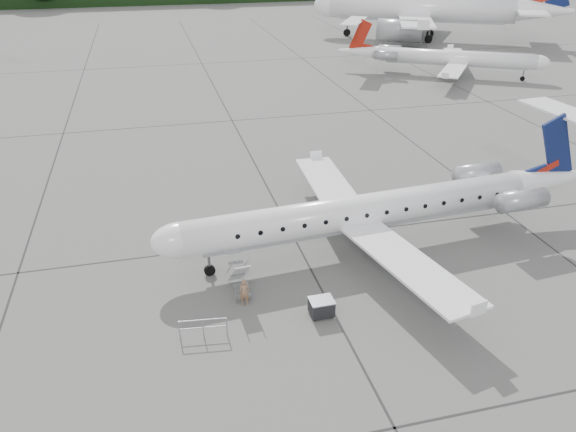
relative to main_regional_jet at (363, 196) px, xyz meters
name	(u,v)px	position (x,y,z in m)	size (l,w,h in m)	color
ground	(399,277)	(1.05, -3.46, -3.49)	(320.00, 320.00, 0.00)	#62625F
main_regional_jet	(363,196)	(0.00, 0.00, 0.00)	(27.22, 19.60, 6.98)	white
airstair	(238,274)	(-7.82, -2.74, -2.40)	(0.85, 2.14, 2.19)	white
passenger	(245,293)	(-7.72, -3.95, -2.74)	(0.55, 0.36, 1.50)	#89664A
safety_railing	(203,328)	(-10.06, -6.00, -2.99)	(2.20, 0.08, 1.00)	gray
baggage_cart	(321,307)	(-4.18, -5.76, -2.99)	(1.15, 0.93, 1.00)	black
bg_regional_right	(457,51)	(27.43, 38.52, -0.20)	(25.12, 18.09, 6.59)	white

